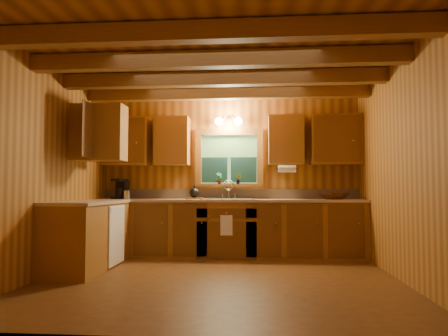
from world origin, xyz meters
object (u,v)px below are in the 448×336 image
Objects in this scene: sink at (228,202)px; coffee_maker at (120,189)px; wicker_basket at (334,196)px; cutting_board at (194,198)px.

coffee_maker is at bearing 177.27° from sink.
coffee_maker is (-1.77, 0.08, 0.20)m from sink.
coffee_maker reaches higher than wicker_basket.
coffee_maker reaches higher than sink.
cutting_board is at bearing 177.61° from sink.
wicker_basket is (3.41, -0.07, -0.11)m from coffee_maker.
wicker_basket is (2.18, -0.00, 0.04)m from cutting_board.
sink reaches higher than cutting_board.
wicker_basket is at bearing 20.55° from coffee_maker.
coffee_maker is at bearing -179.75° from cutting_board.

